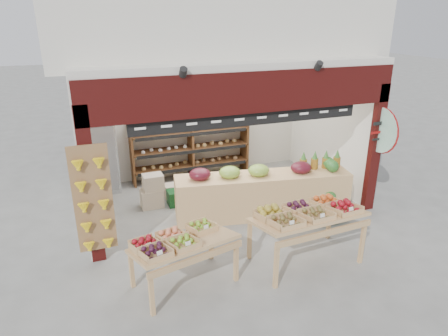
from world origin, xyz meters
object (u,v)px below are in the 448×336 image
refrigerator (102,156)px  mid_counter (262,193)px  back_shelving (190,133)px  watermelon_pile (327,208)px  cardboard_stack (163,193)px  display_table_right (308,214)px  display_table_left (176,242)px

refrigerator → mid_counter: (2.92, -2.39, -0.37)m
back_shelving → watermelon_pile: (1.97, -3.06, -0.96)m
back_shelving → refrigerator: (-2.13, -0.09, -0.31)m
cardboard_stack → display_table_right: bearing=-59.0°
back_shelving → cardboard_stack: (-1.01, -1.31, -0.90)m
refrigerator → back_shelving: bearing=3.3°
back_shelving → cardboard_stack: back_shelving is taller
back_shelving → cardboard_stack: bearing=-127.8°
display_table_left → watermelon_pile: bearing=18.1°
cardboard_stack → back_shelving: bearing=52.2°
cardboard_stack → mid_counter: 2.16m
cardboard_stack → display_table_left: bearing=-97.6°
refrigerator → display_table_right: refrigerator is taller
refrigerator → display_table_right: (2.88, -4.15, 0.01)m
refrigerator → watermelon_pile: bearing=-35.0°
display_table_right → watermelon_pile: bearing=44.1°
refrigerator → watermelon_pile: (4.10, -2.96, -0.66)m
mid_counter → watermelon_pile: 1.34m
refrigerator → mid_counter: 3.79m
refrigerator → mid_counter: bearing=-38.5°
cardboard_stack → display_table_left: (-0.38, -2.85, 0.48)m
cardboard_stack → watermelon_pile: cardboard_stack is taller
display_table_right → refrigerator: bearing=124.8°
refrigerator → cardboard_stack: bearing=-46.6°
mid_counter → cardboard_stack: bearing=146.8°
back_shelving → display_table_left: 4.40m
back_shelving → display_table_left: (-1.39, -4.15, -0.42)m
display_table_right → back_shelving: bearing=100.1°
back_shelving → watermelon_pile: bearing=-57.1°
refrigerator → display_table_left: refrigerator is taller
mid_counter → display_table_left: bearing=-142.6°
display_table_left → display_table_right: size_ratio=0.92×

